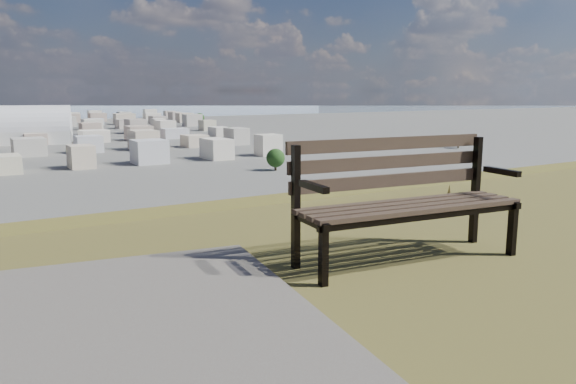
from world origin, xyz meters
TOP-DOWN VIEW (x-y plane):
  - park_bench at (-0.15, 1.39)m, footprint 2.05×0.85m
  - grass_tufts at (0.06, -0.04)m, footprint 12.49×6.88m
  - arena at (22.82, 312.45)m, footprint 63.55×37.60m

SIDE VIEW (x-z plane):
  - arena at x=22.82m, z-range -6.64..18.48m
  - grass_tufts at x=0.06m, z-range 24.97..25.25m
  - park_bench at x=-0.15m, z-range 25.07..26.11m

